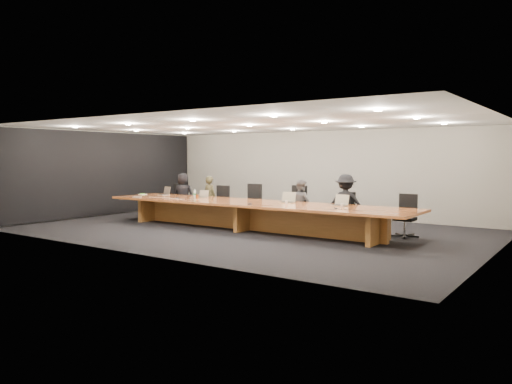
# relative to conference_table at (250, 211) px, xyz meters

# --- Properties ---
(ground) EXTENTS (12.00, 12.00, 0.00)m
(ground) POSITION_rel_conference_table_xyz_m (0.00, 0.00, -0.52)
(ground) COLOR black
(ground) RESTS_ON ground
(back_wall) EXTENTS (12.00, 0.02, 2.80)m
(back_wall) POSITION_rel_conference_table_xyz_m (0.00, 4.00, 0.88)
(back_wall) COLOR beige
(back_wall) RESTS_ON ground
(left_wall_panel) EXTENTS (0.08, 7.84, 2.74)m
(left_wall_panel) POSITION_rel_conference_table_xyz_m (-5.94, 0.00, 0.85)
(left_wall_panel) COLOR black
(left_wall_panel) RESTS_ON ground
(conference_table) EXTENTS (9.00, 1.80, 0.75)m
(conference_table) POSITION_rel_conference_table_xyz_m (0.00, 0.00, 0.00)
(conference_table) COLOR #954A20
(conference_table) RESTS_ON ground
(chair_far_left) EXTENTS (0.62, 0.62, 1.08)m
(chair_far_left) POSITION_rel_conference_table_xyz_m (-3.93, 1.28, 0.02)
(chair_far_left) COLOR black
(chair_far_left) RESTS_ON ground
(chair_left) EXTENTS (0.62, 0.62, 1.08)m
(chair_left) POSITION_rel_conference_table_xyz_m (-2.05, 1.23, 0.02)
(chair_left) COLOR black
(chair_left) RESTS_ON ground
(chair_mid_left) EXTENTS (0.60, 0.60, 1.18)m
(chair_mid_left) POSITION_rel_conference_table_xyz_m (-0.84, 1.18, 0.07)
(chair_mid_left) COLOR black
(chair_mid_left) RESTS_ON ground
(chair_mid_right) EXTENTS (0.65, 0.65, 1.18)m
(chair_mid_right) POSITION_rel_conference_table_xyz_m (0.67, 1.22, 0.07)
(chair_mid_right) COLOR black
(chair_mid_right) RESTS_ON ground
(chair_right) EXTENTS (0.67, 0.67, 1.05)m
(chair_right) POSITION_rel_conference_table_xyz_m (2.12, 1.28, 0.00)
(chair_right) COLOR black
(chair_right) RESTS_ON ground
(chair_far_right) EXTENTS (0.55, 0.55, 1.07)m
(chair_far_right) POSITION_rel_conference_table_xyz_m (3.80, 1.19, 0.01)
(chair_far_right) COLOR black
(chair_far_right) RESTS_ON ground
(person_a) EXTENTS (0.82, 0.67, 1.43)m
(person_a) POSITION_rel_conference_table_xyz_m (-3.55, 1.20, 0.19)
(person_a) COLOR black
(person_a) RESTS_ON ground
(person_b) EXTENTS (0.52, 0.37, 1.35)m
(person_b) POSITION_rel_conference_table_xyz_m (-2.43, 1.23, 0.16)
(person_b) COLOR #38351F
(person_b) RESTS_ON ground
(person_c) EXTENTS (0.78, 0.70, 1.33)m
(person_c) POSITION_rel_conference_table_xyz_m (0.90, 1.17, 0.14)
(person_c) COLOR #5E5E60
(person_c) RESTS_ON ground
(person_d) EXTENTS (1.10, 0.87, 1.50)m
(person_d) POSITION_rel_conference_table_xyz_m (2.20, 1.26, 0.23)
(person_d) COLOR black
(person_d) RESTS_ON ground
(laptop_a) EXTENTS (0.42, 0.35, 0.28)m
(laptop_a) POSITION_rel_conference_table_xyz_m (-3.65, 0.41, 0.37)
(laptop_a) COLOR tan
(laptop_a) RESTS_ON conference_table
(laptop_b) EXTENTS (0.33, 0.27, 0.23)m
(laptop_b) POSITION_rel_conference_table_xyz_m (-1.97, 0.35, 0.34)
(laptop_b) COLOR tan
(laptop_b) RESTS_ON conference_table
(laptop_d) EXTENTS (0.41, 0.32, 0.29)m
(laptop_d) POSITION_rel_conference_table_xyz_m (0.94, 0.37, 0.38)
(laptop_d) COLOR tan
(laptop_d) RESTS_ON conference_table
(laptop_e) EXTENTS (0.38, 0.28, 0.29)m
(laptop_e) POSITION_rel_conference_table_xyz_m (2.43, 0.40, 0.37)
(laptop_e) COLOR tan
(laptop_e) RESTS_ON conference_table
(water_bottle) EXTENTS (0.08, 0.08, 0.22)m
(water_bottle) POSITION_rel_conference_table_xyz_m (-2.11, 0.17, 0.34)
(water_bottle) COLOR silver
(water_bottle) RESTS_ON conference_table
(amber_mug) EXTENTS (0.10, 0.10, 0.10)m
(amber_mug) POSITION_rel_conference_table_xyz_m (-2.04, 0.20, 0.28)
(amber_mug) COLOR brown
(amber_mug) RESTS_ON conference_table
(paper_cup_near) EXTENTS (0.10, 0.10, 0.09)m
(paper_cup_near) POSITION_rel_conference_table_xyz_m (1.11, 0.07, 0.28)
(paper_cup_near) COLOR white
(paper_cup_near) RESTS_ON conference_table
(paper_cup_far) EXTENTS (0.10, 0.10, 0.09)m
(paper_cup_far) POSITION_rel_conference_table_xyz_m (2.60, 0.18, 0.27)
(paper_cup_far) COLOR silver
(paper_cup_far) RESTS_ON conference_table
(notepad) EXTENTS (0.28, 0.24, 0.01)m
(notepad) POSITION_rel_conference_table_xyz_m (-4.35, 0.18, 0.24)
(notepad) COLOR white
(notepad) RESTS_ON conference_table
(lime_gadget) EXTENTS (0.15, 0.11, 0.02)m
(lime_gadget) POSITION_rel_conference_table_xyz_m (-4.36, 0.18, 0.25)
(lime_gadget) COLOR #54C835
(lime_gadget) RESTS_ON notepad
(av_box) EXTENTS (0.27, 0.24, 0.03)m
(av_box) POSITION_rel_conference_table_xyz_m (-3.68, -0.64, 0.25)
(av_box) COLOR #B9B8BD
(av_box) RESTS_ON conference_table
(mic_left) EXTENTS (0.17, 0.17, 0.03)m
(mic_left) POSITION_rel_conference_table_xyz_m (-2.35, -0.31, 0.25)
(mic_left) COLOR black
(mic_left) RESTS_ON conference_table
(mic_center) EXTENTS (0.16, 0.16, 0.03)m
(mic_center) POSITION_rel_conference_table_xyz_m (0.38, -0.51, 0.25)
(mic_center) COLOR black
(mic_center) RESTS_ON conference_table
(mic_right) EXTENTS (0.14, 0.14, 0.03)m
(mic_right) POSITION_rel_conference_table_xyz_m (2.67, -0.29, 0.24)
(mic_right) COLOR black
(mic_right) RESTS_ON conference_table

